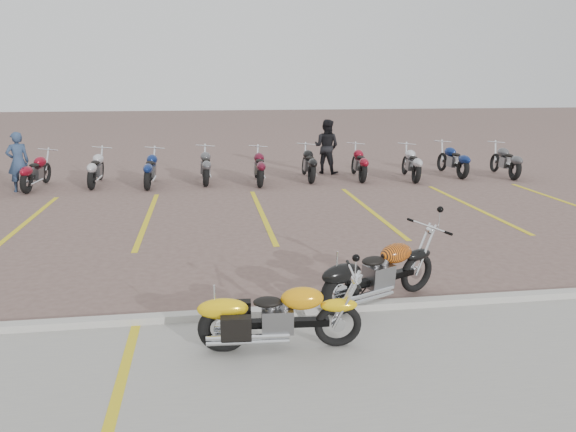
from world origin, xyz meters
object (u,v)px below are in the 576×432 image
yellow_cruiser (276,318)px  flame_cruiser (377,276)px  person_a (18,162)px  person_b (327,147)px

yellow_cruiser → flame_cruiser: 1.99m
person_a → yellow_cruiser: bearing=89.1°
flame_cruiser → person_b: person_b is taller
yellow_cruiser → flame_cruiser: size_ratio=1.00×
person_a → flame_cruiser: bearing=98.3°
yellow_cruiser → person_b: bearing=79.1°
flame_cruiser → person_b: size_ratio=1.07×
yellow_cruiser → person_a: (-6.08, 10.80, 0.46)m
yellow_cruiser → person_a: person_a is taller
person_b → yellow_cruiser: bearing=110.4°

